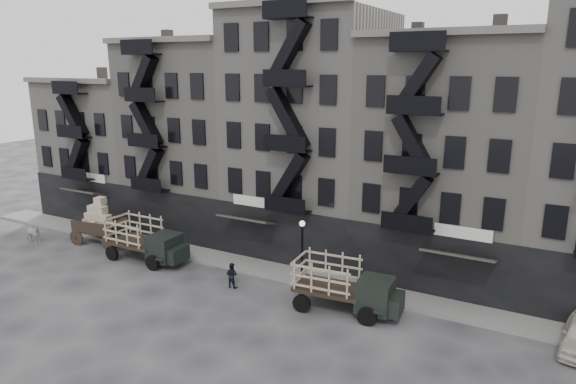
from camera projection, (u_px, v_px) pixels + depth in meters
The scene contains 12 objects.
ground at pixel (239, 292), 31.35m from camera, with size 140.00×140.00×0.00m, color #38383A.
sidewalk at pixel (270, 270), 34.52m from camera, with size 55.00×2.50×0.15m, color slate.
building_west at pixel (118, 147), 47.57m from camera, with size 10.00×11.35×13.20m.
building_midwest at pixel (203, 138), 42.54m from camera, with size 10.00×11.35×16.20m.
building_center at pixel (311, 134), 37.63m from camera, with size 10.00×11.35×18.20m.
building_mideast at pixel (450, 160), 33.21m from camera, with size 10.00×11.35×16.20m.
lamp_post at pixel (302, 244), 31.49m from camera, with size 0.36×0.36×4.28m.
horse at pixel (32, 234), 39.72m from camera, with size 0.78×1.72×1.45m, color beige.
wagon at pixel (99, 218), 39.39m from camera, with size 4.45×2.75×3.57m.
stake_truck_west at pixel (145, 237), 35.94m from camera, with size 6.09×2.55×3.04m.
stake_truck_east at pixel (344, 282), 28.58m from camera, with size 6.17×2.90×3.02m.
pedestrian_mid at pixel (232, 275), 31.81m from camera, with size 0.78×0.61×1.60m, color black.
Camera 1 is at (16.54, -23.90, 13.58)m, focal length 32.00 mm.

